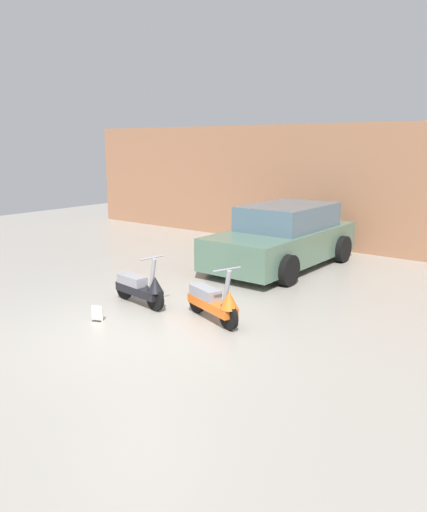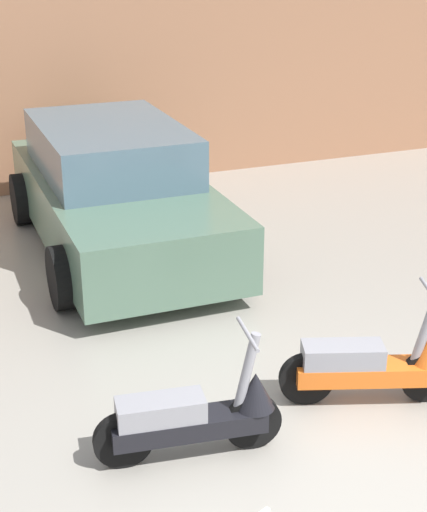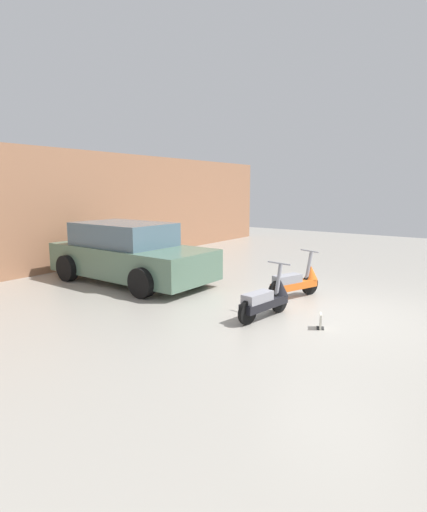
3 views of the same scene
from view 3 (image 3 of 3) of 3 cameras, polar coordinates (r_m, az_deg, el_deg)
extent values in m
plane|color=#9E998E|center=(7.96, 17.02, -7.92)|extent=(28.00, 28.00, 0.00)
cube|color=#9E6B4C|center=(12.54, -18.85, 6.32)|extent=(19.60, 0.12, 3.47)
cylinder|color=black|center=(7.77, 9.41, -6.39)|extent=(0.44, 0.14, 0.44)
cylinder|color=black|center=(7.02, 4.87, -8.02)|extent=(0.44, 0.14, 0.44)
cube|color=black|center=(7.37, 7.27, -6.77)|extent=(1.16, 0.42, 0.15)
cube|color=gray|center=(7.17, 6.31, -5.88)|extent=(0.67, 0.34, 0.17)
cylinder|color=gray|center=(7.62, 9.28, -3.30)|extent=(0.21, 0.10, 0.62)
cylinder|color=gray|center=(7.56, 9.34, -1.02)|extent=(0.10, 0.50, 0.03)
cone|color=black|center=(7.71, 9.54, -4.42)|extent=(0.33, 0.33, 0.28)
cylinder|color=black|center=(9.19, 13.60, -3.99)|extent=(0.45, 0.22, 0.45)
cylinder|color=black|center=(8.49, 9.09, -4.95)|extent=(0.45, 0.22, 0.45)
cube|color=orange|center=(8.82, 11.45, -4.11)|extent=(1.19, 0.65, 0.16)
cube|color=gray|center=(8.64, 10.51, -3.24)|extent=(0.70, 0.47, 0.18)
cylinder|color=gray|center=(9.06, 13.49, -1.27)|extent=(0.22, 0.14, 0.63)
cylinder|color=gray|center=(9.00, 13.57, 0.70)|extent=(0.20, 0.50, 0.03)
cone|color=orange|center=(9.14, 13.74, -2.27)|extent=(0.38, 0.38, 0.29)
cube|color=#51705B|center=(10.33, -11.63, -0.58)|extent=(1.86, 4.40, 0.73)
cube|color=slate|center=(10.43, -12.73, 3.10)|extent=(1.62, 2.47, 0.57)
cylinder|color=black|center=(10.12, -2.41, -1.83)|extent=(0.23, 0.67, 0.67)
cylinder|color=black|center=(8.76, -10.22, -3.79)|extent=(0.23, 0.67, 0.67)
cylinder|color=black|center=(11.99, -12.60, -0.26)|extent=(0.23, 0.67, 0.67)
cylinder|color=black|center=(10.86, -20.15, -1.63)|extent=(0.23, 0.67, 0.67)
cube|color=black|center=(7.11, 15.00, -9.91)|extent=(0.19, 0.17, 0.01)
cube|color=silver|center=(7.07, 15.04, -8.96)|extent=(0.20, 0.10, 0.26)
camera|label=1|loc=(13.05, 49.06, 8.95)|focal=35.00mm
camera|label=2|loc=(4.92, 52.36, 20.83)|focal=55.00mm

